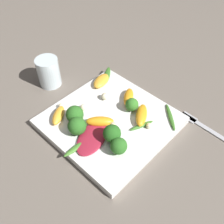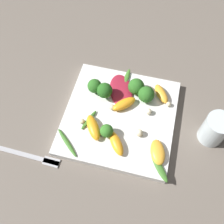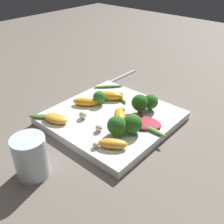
% 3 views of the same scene
% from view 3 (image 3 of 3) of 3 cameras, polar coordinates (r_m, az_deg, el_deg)
% --- Properties ---
extents(ground_plane, '(2.40, 2.40, 0.00)m').
position_cam_3_polar(ground_plane, '(0.65, -0.05, -2.03)').
color(ground_plane, '#6B6056').
extents(plate, '(0.28, 0.28, 0.02)m').
position_cam_3_polar(plate, '(0.65, -0.05, -1.29)').
color(plate, white).
rests_on(plate, ground_plane).
extents(drinking_glass, '(0.06, 0.06, 0.08)m').
position_cam_3_polar(drinking_glass, '(0.51, -17.26, -9.31)').
color(drinking_glass, silver).
rests_on(drinking_glass, ground_plane).
extents(fork, '(0.18, 0.02, 0.01)m').
position_cam_3_polar(fork, '(0.86, 0.29, 7.02)').
color(fork, '#B2B2B7').
rests_on(fork, ground_plane).
extents(radicchio_leaf_0, '(0.09, 0.12, 0.01)m').
position_cam_3_polar(radicchio_leaf_0, '(0.61, 5.81, -2.10)').
color(radicchio_leaf_0, maroon).
rests_on(radicchio_leaf_0, plate).
extents(orange_segment_0, '(0.07, 0.06, 0.02)m').
position_cam_3_polar(orange_segment_0, '(0.62, 1.68, -0.85)').
color(orange_segment_0, orange).
rests_on(orange_segment_0, plate).
extents(orange_segment_1, '(0.05, 0.07, 0.02)m').
position_cam_3_polar(orange_segment_1, '(0.62, -12.17, -1.34)').
color(orange_segment_1, '#FCAD33').
rests_on(orange_segment_1, plate).
extents(orange_segment_2, '(0.05, 0.06, 0.02)m').
position_cam_3_polar(orange_segment_2, '(0.53, 0.16, -6.90)').
color(orange_segment_2, '#FCAD33').
rests_on(orange_segment_2, plate).
extents(orange_segment_3, '(0.06, 0.07, 0.02)m').
position_cam_3_polar(orange_segment_3, '(0.68, -5.80, 2.22)').
color(orange_segment_3, orange).
rests_on(orange_segment_3, plate).
extents(orange_segment_4, '(0.06, 0.07, 0.02)m').
position_cam_3_polar(orange_segment_4, '(0.70, -0.49, 3.56)').
color(orange_segment_4, orange).
rests_on(orange_segment_4, plate).
extents(broccoli_floret_0, '(0.04, 0.04, 0.04)m').
position_cam_3_polar(broccoli_floret_0, '(0.57, 4.47, -2.58)').
color(broccoli_floret_0, '#84AD5B').
rests_on(broccoli_floret_0, plate).
extents(broccoli_floret_1, '(0.03, 0.03, 0.04)m').
position_cam_3_polar(broccoli_floret_1, '(0.68, -2.78, 3.21)').
color(broccoli_floret_1, '#7A9E51').
rests_on(broccoli_floret_1, plate).
extents(broccoli_floret_2, '(0.04, 0.04, 0.04)m').
position_cam_3_polar(broccoli_floret_2, '(0.66, 8.41, 2.20)').
color(broccoli_floret_2, '#7A9E51').
rests_on(broccoli_floret_2, plate).
extents(broccoli_floret_3, '(0.04, 0.04, 0.05)m').
position_cam_3_polar(broccoli_floret_3, '(0.56, 1.06, -3.04)').
color(broccoli_floret_3, '#7A9E51').
rests_on(broccoli_floret_3, plate).
extents(broccoli_floret_4, '(0.04, 0.04, 0.05)m').
position_cam_3_polar(broccoli_floret_4, '(0.64, 6.06, 1.99)').
color(broccoli_floret_4, '#84AD5B').
rests_on(broccoli_floret_4, plate).
extents(arugula_sprig_0, '(0.03, 0.06, 0.01)m').
position_cam_3_polar(arugula_sprig_0, '(0.70, 1.73, 3.04)').
color(arugula_sprig_0, '#3D7528').
rests_on(arugula_sprig_0, plate).
extents(arugula_sprig_1, '(0.07, 0.07, 0.01)m').
position_cam_3_polar(arugula_sprig_1, '(0.77, -0.77, 5.58)').
color(arugula_sprig_1, '#3D7528').
rests_on(arugula_sprig_1, plate).
extents(arugula_sprig_2, '(0.06, 0.07, 0.01)m').
position_cam_3_polar(arugula_sprig_2, '(0.65, -14.61, -0.99)').
color(arugula_sprig_2, '#3D7528').
rests_on(arugula_sprig_2, plate).
extents(arugula_sprig_3, '(0.02, 0.08, 0.01)m').
position_cam_3_polar(arugula_sprig_3, '(0.59, 8.42, -3.65)').
color(arugula_sprig_3, '#47842D').
rests_on(arugula_sprig_3, plate).
extents(macadamia_nut_0, '(0.02, 0.02, 0.02)m').
position_cam_3_polar(macadamia_nut_0, '(0.63, -6.36, -0.62)').
color(macadamia_nut_0, beige).
rests_on(macadamia_nut_0, plate).
extents(macadamia_nut_1, '(0.01, 0.01, 0.01)m').
position_cam_3_polar(macadamia_nut_1, '(0.72, 1.91, 3.91)').
color(macadamia_nut_1, beige).
rests_on(macadamia_nut_1, plate).
extents(macadamia_nut_2, '(0.02, 0.02, 0.02)m').
position_cam_3_polar(macadamia_nut_2, '(0.58, -2.87, -3.45)').
color(macadamia_nut_2, beige).
rests_on(macadamia_nut_2, plate).
extents(macadamia_nut_3, '(0.02, 0.02, 0.02)m').
position_cam_3_polar(macadamia_nut_3, '(0.64, 2.24, 0.44)').
color(macadamia_nut_3, beige).
rests_on(macadamia_nut_3, plate).
extents(macadamia_nut_4, '(0.01, 0.01, 0.01)m').
position_cam_3_polar(macadamia_nut_4, '(0.54, -3.57, -7.15)').
color(macadamia_nut_4, beige).
rests_on(macadamia_nut_4, plate).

